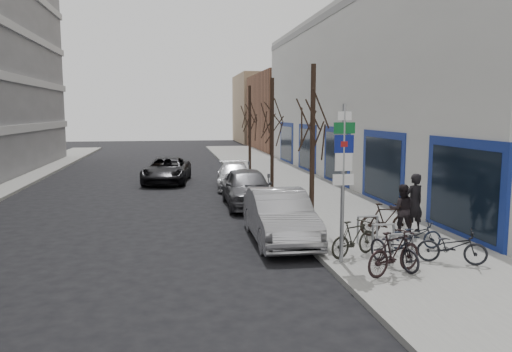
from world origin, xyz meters
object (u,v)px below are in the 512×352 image
object	(u,v)px
tree_far	(250,110)
tree_mid	(272,110)
pedestrian_near	(414,203)
bike_far_curb	(452,243)
lane_car	(167,170)
bike_near_left	(394,246)
meter_mid	(269,186)
bike_rack	(383,235)
meter_back	(249,171)
parked_car_back	(235,176)
bike_mid_curb	(415,233)
meter_front	(302,211)
bike_mid_inner	(354,238)
parked_car_mid	(247,187)
highway_sign_pole	(343,173)
tree_near	(313,109)
bike_near_right	(394,252)
parked_car_front	(280,216)
bike_far_inner	(386,219)
pedestrian_far	(402,209)

from	to	relation	value
tree_far	tree_mid	bearing A→B (deg)	-90.00
tree_far	pedestrian_near	distance (m)	14.43
bike_far_curb	lane_car	bearing A→B (deg)	49.91
bike_near_left	meter_mid	bearing A→B (deg)	82.07
bike_rack	lane_car	world-z (taller)	lane_car
meter_back	bike_far_curb	world-z (taller)	meter_back
bike_far_curb	pedestrian_near	xyz separation A→B (m)	(0.64, 3.32, 0.43)
bike_near_left	parked_car_back	world-z (taller)	parked_car_back
bike_mid_curb	lane_car	xyz separation A→B (m)	(-7.04, 15.85, 0.11)
meter_front	bike_mid_inner	xyz separation A→B (m)	(0.76, -2.56, -0.26)
meter_back	parked_car_mid	size ratio (longest dim) A/B	0.27
highway_sign_pole	bike_rack	size ratio (longest dim) A/B	1.86
tree_near	bike_near_right	world-z (taller)	tree_near
bike_near_left	parked_car_front	xyz separation A→B (m)	(-2.16, 3.48, 0.11)
bike_mid_inner	bike_mid_curb	bearing A→B (deg)	-102.97
highway_sign_pole	tree_far	xyz separation A→B (m)	(0.20, 16.51, 1.65)
tree_mid	bike_mid_curb	size ratio (longest dim) A/B	3.62
highway_sign_pole	parked_car_mid	bearing A→B (deg)	97.15
tree_mid	parked_car_front	xyz separation A→B (m)	(-1.20, -7.13, -3.31)
bike_rack	bike_far_inner	world-z (taller)	bike_far_inner
parked_car_back	bike_mid_curb	bearing A→B (deg)	-70.03
parked_car_front	bike_near_right	bearing A→B (deg)	-63.63
tree_mid	pedestrian_far	distance (m)	8.54
bike_far_inner	pedestrian_near	size ratio (longest dim) A/B	0.91
bike_near_left	bike_mid_inner	distance (m)	1.24
bike_mid_curb	parked_car_front	world-z (taller)	parked_car_front
bike_near_right	pedestrian_near	xyz separation A→B (m)	(2.47, 3.89, 0.41)
meter_front	bike_mid_inner	size ratio (longest dim) A/B	0.76
bike_near_left	tree_near	bearing A→B (deg)	86.45
meter_front	tree_near	bearing A→B (deg)	48.01
meter_mid	bike_mid_inner	size ratio (longest dim) A/B	0.76
pedestrian_near	parked_car_back	bearing A→B (deg)	-83.12
bike_rack	tree_mid	world-z (taller)	tree_mid
bike_mid_curb	bike_mid_inner	world-z (taller)	bike_mid_inner
bike_mid_curb	bike_far_inner	xyz separation A→B (m)	(-0.16, 1.57, 0.06)
bike_far_inner	parked_car_back	world-z (taller)	parked_car_back
highway_sign_pole	pedestrian_near	xyz separation A→B (m)	(3.38, 2.76, -1.36)
tree_far	bike_near_left	world-z (taller)	tree_far
tree_far	bike_far_inner	bearing A→B (deg)	-81.41
bike_rack	pedestrian_far	size ratio (longest dim) A/B	1.39
bike_rack	bike_mid_curb	size ratio (longest dim) A/B	1.49
parked_car_front	bike_rack	bearing A→B (deg)	-42.51
meter_front	bike_mid_curb	xyz separation A→B (m)	(2.73, -2.12, -0.30)
bike_near_right	bike_mid_curb	world-z (taller)	bike_near_right
bike_mid_curb	parked_car_mid	bearing A→B (deg)	30.20
bike_near_left	bike_far_inner	world-z (taller)	bike_near_left
tree_far	parked_car_mid	bearing A→B (deg)	-99.67
bike_mid_inner	pedestrian_far	xyz separation A→B (m)	(2.35, 2.07, 0.30)
bike_mid_inner	meter_back	bearing A→B (deg)	-22.22
meter_mid	bike_rack	bearing A→B (deg)	-78.20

